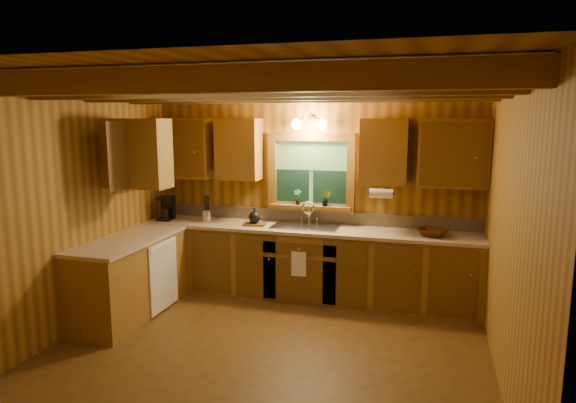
% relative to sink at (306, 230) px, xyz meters
% --- Properties ---
extents(room, '(4.20, 4.20, 4.20)m').
position_rel_sink_xyz_m(room, '(0.00, -1.60, 0.44)').
color(room, brown).
rests_on(room, ground).
extents(ceiling_beams, '(4.20, 2.54, 0.18)m').
position_rel_sink_xyz_m(ceiling_beams, '(0.00, -1.60, 1.63)').
color(ceiling_beams, brown).
rests_on(ceiling_beams, room).
extents(base_cabinets, '(4.20, 2.22, 0.86)m').
position_rel_sink_xyz_m(base_cabinets, '(-0.49, -0.32, -0.43)').
color(base_cabinets, brown).
rests_on(base_cabinets, ground).
extents(countertop, '(4.20, 2.24, 0.04)m').
position_rel_sink_xyz_m(countertop, '(-0.48, -0.31, 0.02)').
color(countertop, tan).
rests_on(countertop, base_cabinets).
extents(backsplash, '(4.20, 0.02, 0.16)m').
position_rel_sink_xyz_m(backsplash, '(0.00, 0.28, 0.12)').
color(backsplash, tan).
rests_on(backsplash, room).
extents(dishwasher_panel, '(0.02, 0.60, 0.80)m').
position_rel_sink_xyz_m(dishwasher_panel, '(-1.47, -0.92, -0.43)').
color(dishwasher_panel, white).
rests_on(dishwasher_panel, base_cabinets).
extents(upper_cabinets, '(4.19, 1.77, 0.78)m').
position_rel_sink_xyz_m(upper_cabinets, '(-0.56, -0.18, 0.98)').
color(upper_cabinets, brown).
rests_on(upper_cabinets, room).
extents(window, '(1.12, 0.08, 1.00)m').
position_rel_sink_xyz_m(window, '(0.00, 0.26, 0.67)').
color(window, brown).
rests_on(window, room).
extents(window_sill, '(1.06, 0.14, 0.04)m').
position_rel_sink_xyz_m(window_sill, '(0.00, 0.22, 0.26)').
color(window_sill, brown).
rests_on(window_sill, room).
extents(wall_sconce, '(0.45, 0.21, 0.17)m').
position_rel_sink_xyz_m(wall_sconce, '(0.00, 0.14, 1.31)').
color(wall_sconce, black).
rests_on(wall_sconce, room).
extents(paper_towel_roll, '(0.27, 0.11, 0.11)m').
position_rel_sink_xyz_m(paper_towel_roll, '(0.92, -0.07, 0.51)').
color(paper_towel_roll, white).
rests_on(paper_towel_roll, upper_cabinets).
extents(dish_towel, '(0.18, 0.01, 0.30)m').
position_rel_sink_xyz_m(dish_towel, '(0.00, -0.34, -0.34)').
color(dish_towel, white).
rests_on(dish_towel, base_cabinets).
extents(sink, '(0.82, 0.48, 0.43)m').
position_rel_sink_xyz_m(sink, '(0.00, 0.00, 0.00)').
color(sink, silver).
rests_on(sink, countertop).
extents(coffee_maker, '(0.18, 0.23, 0.31)m').
position_rel_sink_xyz_m(coffee_maker, '(-1.88, -0.06, 0.20)').
color(coffee_maker, black).
rests_on(coffee_maker, countertop).
extents(utensil_crock, '(0.12, 0.12, 0.35)m').
position_rel_sink_xyz_m(utensil_crock, '(-1.33, -0.02, 0.13)').
color(utensil_crock, silver).
rests_on(utensil_crock, countertop).
extents(cutting_board, '(0.30, 0.23, 0.02)m').
position_rel_sink_xyz_m(cutting_board, '(-0.65, -0.07, 0.06)').
color(cutting_board, brown).
rests_on(cutting_board, countertop).
extents(teakettle, '(0.15, 0.15, 0.19)m').
position_rel_sink_xyz_m(teakettle, '(-0.65, -0.07, 0.15)').
color(teakettle, black).
rests_on(teakettle, cutting_board).
extents(wicker_basket, '(0.41, 0.41, 0.08)m').
position_rel_sink_xyz_m(wicker_basket, '(1.52, -0.06, 0.09)').
color(wicker_basket, '#48230C').
rests_on(wicker_basket, countertop).
extents(potted_plant_left, '(0.11, 0.08, 0.20)m').
position_rel_sink_xyz_m(potted_plant_left, '(-0.16, 0.20, 0.38)').
color(potted_plant_left, brown).
rests_on(potted_plant_left, window_sill).
extents(potted_plant_right, '(0.11, 0.09, 0.19)m').
position_rel_sink_xyz_m(potted_plant_right, '(0.21, 0.20, 0.38)').
color(potted_plant_right, brown).
rests_on(potted_plant_right, window_sill).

